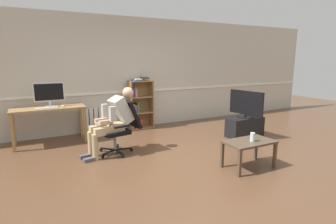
{
  "coord_description": "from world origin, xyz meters",
  "views": [
    {
      "loc": [
        -2.16,
        -3.6,
        1.71
      ],
      "look_at": [
        0.15,
        0.85,
        0.7
      ],
      "focal_mm": 28.17,
      "sensor_mm": 36.0,
      "label": 1
    }
  ],
  "objects_px": {
    "bookshelf": "(139,105)",
    "drinking_glass": "(253,137)",
    "office_chair": "(122,124)",
    "person_seated": "(113,119)",
    "radiator": "(98,120)",
    "tv_screen": "(246,104)",
    "coffee_table": "(249,145)",
    "imac_monitor": "(49,93)",
    "computer_desk": "(49,113)",
    "computer_mouse": "(63,106)",
    "keyboard": "(47,108)",
    "tv_stand": "(245,127)"
  },
  "relations": [
    {
      "from": "keyboard",
      "to": "drinking_glass",
      "type": "xyz_separation_m",
      "value": [
        2.77,
        -2.7,
        -0.25
      ]
    },
    {
      "from": "computer_desk",
      "to": "keyboard",
      "type": "relative_size",
      "value": 3.41
    },
    {
      "from": "computer_mouse",
      "to": "tv_stand",
      "type": "height_order",
      "value": "computer_mouse"
    },
    {
      "from": "tv_screen",
      "to": "drinking_glass",
      "type": "bearing_deg",
      "value": 130.74
    },
    {
      "from": "radiator",
      "to": "tv_screen",
      "type": "bearing_deg",
      "value": -33.32
    },
    {
      "from": "tv_screen",
      "to": "person_seated",
      "type": "bearing_deg",
      "value": 75.47
    },
    {
      "from": "radiator",
      "to": "tv_screen",
      "type": "height_order",
      "value": "tv_screen"
    },
    {
      "from": "computer_desk",
      "to": "coffee_table",
      "type": "relative_size",
      "value": 1.76
    },
    {
      "from": "keyboard",
      "to": "tv_stand",
      "type": "xyz_separation_m",
      "value": [
        3.93,
        -1.33,
        -0.55
      ]
    },
    {
      "from": "keyboard",
      "to": "computer_mouse",
      "type": "relative_size",
      "value": 4.09
    },
    {
      "from": "radiator",
      "to": "coffee_table",
      "type": "xyz_separation_m",
      "value": [
        1.64,
        -3.2,
        0.09
      ]
    },
    {
      "from": "imac_monitor",
      "to": "drinking_glass",
      "type": "distance_m",
      "value": 4.01
    },
    {
      "from": "computer_desk",
      "to": "office_chair",
      "type": "xyz_separation_m",
      "value": [
        1.16,
        -1.16,
        -0.12
      ]
    },
    {
      "from": "imac_monitor",
      "to": "tv_screen",
      "type": "height_order",
      "value": "imac_monitor"
    },
    {
      "from": "office_chair",
      "to": "person_seated",
      "type": "bearing_deg",
      "value": -90.0
    },
    {
      "from": "tv_screen",
      "to": "coffee_table",
      "type": "relative_size",
      "value": 1.08
    },
    {
      "from": "keyboard",
      "to": "tv_screen",
      "type": "height_order",
      "value": "tv_screen"
    },
    {
      "from": "coffee_table",
      "to": "drinking_glass",
      "type": "height_order",
      "value": "drinking_glass"
    },
    {
      "from": "bookshelf",
      "to": "tv_screen",
      "type": "relative_size",
      "value": 1.48
    },
    {
      "from": "computer_mouse",
      "to": "coffee_table",
      "type": "distance_m",
      "value": 3.66
    },
    {
      "from": "bookshelf",
      "to": "tv_stand",
      "type": "xyz_separation_m",
      "value": [
        1.83,
        -1.76,
        -0.39
      ]
    },
    {
      "from": "bookshelf",
      "to": "drinking_glass",
      "type": "relative_size",
      "value": 9.12
    },
    {
      "from": "computer_mouse",
      "to": "bookshelf",
      "type": "xyz_separation_m",
      "value": [
        1.81,
        0.41,
        -0.17
      ]
    },
    {
      "from": "bookshelf",
      "to": "computer_desk",
      "type": "bearing_deg",
      "value": -171.99
    },
    {
      "from": "drinking_glass",
      "to": "keyboard",
      "type": "bearing_deg",
      "value": 135.7
    },
    {
      "from": "imac_monitor",
      "to": "computer_mouse",
      "type": "height_order",
      "value": "imac_monitor"
    },
    {
      "from": "keyboard",
      "to": "tv_screen",
      "type": "xyz_separation_m",
      "value": [
        3.93,
        -1.33,
        -0.02
      ]
    },
    {
      "from": "radiator",
      "to": "drinking_glass",
      "type": "relative_size",
      "value": 6.06
    },
    {
      "from": "keyboard",
      "to": "office_chair",
      "type": "xyz_separation_m",
      "value": [
        1.19,
        -1.02,
        -0.24
      ]
    },
    {
      "from": "keyboard",
      "to": "coffee_table",
      "type": "relative_size",
      "value": 0.52
    },
    {
      "from": "computer_mouse",
      "to": "tv_screen",
      "type": "distance_m",
      "value": 3.88
    },
    {
      "from": "bookshelf",
      "to": "person_seated",
      "type": "xyz_separation_m",
      "value": [
        -1.08,
        -1.48,
        0.05
      ]
    },
    {
      "from": "imac_monitor",
      "to": "keyboard",
      "type": "bearing_deg",
      "value": -109.28
    },
    {
      "from": "imac_monitor",
      "to": "tv_stand",
      "type": "distance_m",
      "value": 4.23
    },
    {
      "from": "bookshelf",
      "to": "tv_screen",
      "type": "xyz_separation_m",
      "value": [
        1.83,
        -1.76,
        0.14
      ]
    },
    {
      "from": "tv_screen",
      "to": "drinking_glass",
      "type": "distance_m",
      "value": 1.81
    },
    {
      "from": "imac_monitor",
      "to": "person_seated",
      "type": "height_order",
      "value": "imac_monitor"
    },
    {
      "from": "person_seated",
      "to": "keyboard",
      "type": "bearing_deg",
      "value": -145.56
    },
    {
      "from": "computer_desk",
      "to": "person_seated",
      "type": "relative_size",
      "value": 1.16
    },
    {
      "from": "tv_screen",
      "to": "radiator",
      "type": "bearing_deg",
      "value": 47.55
    },
    {
      "from": "imac_monitor",
      "to": "tv_stand",
      "type": "bearing_deg",
      "value": -21.86
    },
    {
      "from": "imac_monitor",
      "to": "person_seated",
      "type": "bearing_deg",
      "value": -53.44
    },
    {
      "from": "coffee_table",
      "to": "bookshelf",
      "type": "bearing_deg",
      "value": 101.73
    },
    {
      "from": "computer_mouse",
      "to": "tv_screen",
      "type": "height_order",
      "value": "tv_screen"
    },
    {
      "from": "coffee_table",
      "to": "imac_monitor",
      "type": "bearing_deg",
      "value": 132.76
    },
    {
      "from": "bookshelf",
      "to": "office_chair",
      "type": "bearing_deg",
      "value": -122.1
    },
    {
      "from": "imac_monitor",
      "to": "radiator",
      "type": "xyz_separation_m",
      "value": [
        1.03,
        0.31,
        -0.75
      ]
    },
    {
      "from": "computer_mouse",
      "to": "drinking_glass",
      "type": "distance_m",
      "value": 3.69
    },
    {
      "from": "bookshelf",
      "to": "office_chair",
      "type": "xyz_separation_m",
      "value": [
        -0.91,
        -1.46,
        -0.08
      ]
    },
    {
      "from": "imac_monitor",
      "to": "drinking_glass",
      "type": "relative_size",
      "value": 4.21
    }
  ]
}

